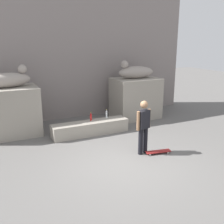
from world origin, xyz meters
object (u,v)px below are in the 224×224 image
(statue_reclining_left, at_px, (8,79))
(skateboard, at_px, (158,152))
(statue_reclining_right, at_px, (135,72))
(bottle_red, at_px, (91,117))
(skater, at_px, (143,125))
(bottle_clear, at_px, (107,114))

(statue_reclining_left, xyz_separation_m, skateboard, (3.83, -3.72, -1.99))
(statue_reclining_right, height_order, bottle_red, statue_reclining_right)
(statue_reclining_left, height_order, skater, statue_reclining_left)
(skater, bearing_deg, statue_reclining_right, -128.82)
(statue_reclining_left, relative_size, statue_reclining_right, 1.02)
(skateboard, height_order, bottle_clear, bottle_clear)
(statue_reclining_left, xyz_separation_m, skater, (3.41, -3.49, -1.13))
(skater, distance_m, skateboard, 0.98)
(bottle_red, xyz_separation_m, bottle_clear, (0.66, 0.04, 0.01))
(skateboard, xyz_separation_m, bottle_clear, (-0.51, 2.72, 0.56))
(statue_reclining_right, xyz_separation_m, skateboard, (-1.33, -3.72, -1.99))
(skater, xyz_separation_m, bottle_clear, (-0.09, 2.49, -0.30))
(statue_reclining_left, bearing_deg, bottle_red, -30.24)
(statue_reclining_right, bearing_deg, bottle_clear, 33.22)
(bottle_red, bearing_deg, statue_reclining_right, 22.50)
(skater, relative_size, bottle_clear, 5.05)
(statue_reclining_right, bearing_deg, skateboard, 75.12)
(skater, height_order, bottle_clear, skater)
(bottle_clear, bearing_deg, statue_reclining_right, 28.49)
(statue_reclining_right, bearing_deg, skater, 68.12)
(statue_reclining_left, relative_size, skater, 1.00)
(skater, height_order, bottle_red, skater)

